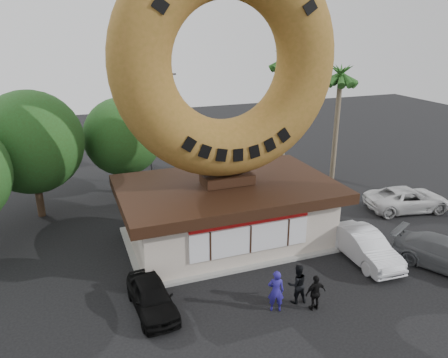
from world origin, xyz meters
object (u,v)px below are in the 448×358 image
object	(u,v)px
donut_shop	(227,210)
car_black	(152,297)
person_center	(297,284)
giant_donut	(228,62)
street_lamp	(151,124)
car_white	(408,199)
car_silver	(364,246)
person_left	(276,291)
person_right	(316,293)
car_grey	(448,255)

from	to	relation	value
donut_shop	car_black	size ratio (longest dim) A/B	2.97
donut_shop	person_center	size ratio (longest dim) A/B	6.42
donut_shop	person_center	bearing A→B (deg)	-83.09
giant_donut	street_lamp	distance (m)	11.31
giant_donut	street_lamp	world-z (taller)	giant_donut
car_white	car_silver	bearing A→B (deg)	133.65
giant_donut	car_white	size ratio (longest dim) A/B	2.14
person_left	street_lamp	bearing A→B (deg)	-63.81
person_left	car_silver	world-z (taller)	person_left
giant_donut	person_right	distance (m)	11.15
donut_shop	car_silver	xyz separation A→B (m)	(5.61, -4.31, -1.01)
car_grey	person_right	bearing A→B (deg)	155.90
person_left	car_silver	xyz separation A→B (m)	(5.95, 2.11, -0.16)
person_right	car_silver	bearing A→B (deg)	-150.84
giant_donut	car_silver	bearing A→B (deg)	-37.64
street_lamp	person_left	bearing A→B (deg)	-84.74
giant_donut	person_center	size ratio (longest dim) A/B	6.44
car_black	car_grey	world-z (taller)	car_grey
giant_donut	person_center	world-z (taller)	giant_donut
person_center	car_silver	xyz separation A→B (m)	(4.85, 1.91, -0.12)
car_black	car_white	size ratio (longest dim) A/B	0.72
donut_shop	car_white	world-z (taller)	donut_shop
donut_shop	car_white	bearing A→B (deg)	-0.68
person_right	car_silver	world-z (taller)	person_right
person_center	car_black	bearing A→B (deg)	-9.06
giant_donut	person_left	bearing A→B (deg)	-93.03
donut_shop	car_black	world-z (taller)	donut_shop
car_grey	person_center	bearing A→B (deg)	150.59
person_right	car_silver	distance (m)	5.13
donut_shop	car_silver	bearing A→B (deg)	-37.54
street_lamp	car_white	bearing A→B (deg)	-36.08
donut_shop	giant_donut	size ratio (longest dim) A/B	1.00
car_white	donut_shop	bearing A→B (deg)	100.23
person_left	car_grey	world-z (taller)	person_left
person_left	car_black	xyz separation A→B (m)	(-4.73, 1.76, -0.27)
giant_donut	car_black	xyz separation A→B (m)	(-5.07, -4.67, -8.78)
car_black	person_center	bearing A→B (deg)	-18.85
donut_shop	car_white	xyz separation A→B (m)	(12.09, -0.14, -1.04)
donut_shop	street_lamp	bearing A→B (deg)	100.50
car_black	car_grey	xyz separation A→B (m)	(13.88, -1.75, 0.09)
car_silver	person_center	bearing A→B (deg)	-156.43
person_center	car_grey	world-z (taller)	person_center
giant_donut	car_grey	size ratio (longest dim) A/B	2.21
donut_shop	car_black	bearing A→B (deg)	-137.42
giant_donut	car_white	world-z (taller)	giant_donut
person_left	car_silver	size ratio (longest dim) A/B	0.40
person_right	street_lamp	bearing A→B (deg)	-81.42
person_center	car_silver	distance (m)	5.22
street_lamp	person_right	xyz separation A→B (m)	(3.06, -16.95, -3.69)
street_lamp	car_black	xyz separation A→B (m)	(-3.21, -14.67, -3.84)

